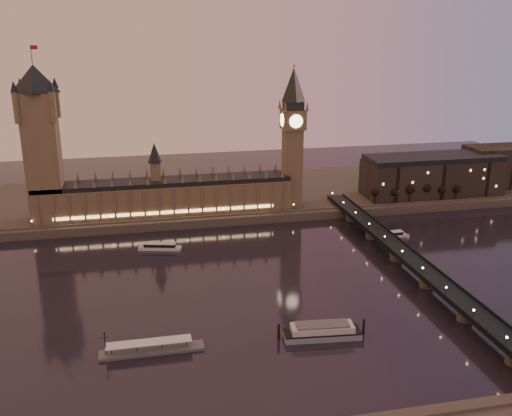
{
  "coord_description": "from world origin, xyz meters",
  "views": [
    {
      "loc": [
        -57.11,
        -276.33,
        135.22
      ],
      "look_at": [
        8.49,
        35.0,
        33.64
      ],
      "focal_mm": 40.0,
      "sensor_mm": 36.0,
      "label": 1
    }
  ],
  "objects": [
    {
      "name": "big_ben",
      "position": [
        53.99,
        120.99,
        63.95
      ],
      "size": [
        17.68,
        17.68,
        104.0
      ],
      "color": "brown",
      "rests_on": "ground"
    },
    {
      "name": "far_embankment",
      "position": [
        30.0,
        165.0,
        3.0
      ],
      "size": [
        560.0,
        130.0,
        6.0
      ],
      "primitive_type": "cube",
      "color": "#423D35",
      "rests_on": "ground"
    },
    {
      "name": "city_block",
      "position": [
        194.94,
        130.93,
        22.24
      ],
      "size": [
        155.0,
        45.0,
        34.0
      ],
      "color": "black",
      "rests_on": "ground"
    },
    {
      "name": "moored_barge",
      "position": [
        19.64,
        -58.07,
        3.14
      ],
      "size": [
        40.47,
        13.15,
        7.45
      ],
      "rotation": [
        0.0,
        0.0,
        -0.1
      ],
      "color": "#7F92A1",
      "rests_on": "ground"
    },
    {
      "name": "bare_tree_3",
      "position": [
        156.93,
        109.0,
        15.09
      ],
      "size": [
        5.99,
        5.99,
        12.18
      ],
      "color": "black",
      "rests_on": "ground"
    },
    {
      "name": "cruise_boat_b",
      "position": [
        105.21,
        55.95,
        1.82
      ],
      "size": [
        22.56,
        6.34,
        4.13
      ],
      "rotation": [
        0.0,
        0.0,
        0.03
      ],
      "color": "silver",
      "rests_on": "ground"
    },
    {
      "name": "victoria_tower",
      "position": [
        -120.0,
        121.0,
        65.79
      ],
      "size": [
        31.68,
        31.68,
        118.0
      ],
      "color": "brown",
      "rests_on": "ground"
    },
    {
      "name": "bare_tree_4",
      "position": [
        169.87,
        109.0,
        15.09
      ],
      "size": [
        5.99,
        5.99,
        12.18
      ],
      "color": "black",
      "rests_on": "ground"
    },
    {
      "name": "bare_tree_0",
      "position": [
        118.1,
        109.0,
        15.09
      ],
      "size": [
        5.99,
        5.99,
        12.18
      ],
      "color": "black",
      "rests_on": "ground"
    },
    {
      "name": "bare_tree_1",
      "position": [
        131.04,
        109.0,
        15.09
      ],
      "size": [
        5.99,
        5.99,
        12.18
      ],
      "color": "black",
      "rests_on": "ground"
    },
    {
      "name": "bare_tree_2",
      "position": [
        143.98,
        109.0,
        15.09
      ],
      "size": [
        5.99,
        5.99,
        12.18
      ],
      "color": "black",
      "rests_on": "ground"
    },
    {
      "name": "pontoon_pier",
      "position": [
        -56.86,
        -54.38,
        1.3
      ],
      "size": [
        45.21,
        7.53,
        12.06
      ],
      "color": "#595B5E",
      "rests_on": "ground"
    },
    {
      "name": "palace_of_westminster",
      "position": [
        -40.12,
        120.99,
        21.71
      ],
      "size": [
        180.0,
        26.62,
        52.0
      ],
      "color": "brown",
      "rests_on": "ground"
    },
    {
      "name": "ground",
      "position": [
        0.0,
        0.0,
        0.0
      ],
      "size": [
        700.0,
        700.0,
        0.0
      ],
      "primitive_type": "plane",
      "color": "black",
      "rests_on": "ground"
    },
    {
      "name": "bare_tree_5",
      "position": [
        182.81,
        109.0,
        15.09
      ],
      "size": [
        5.99,
        5.99,
        12.18
      ],
      "color": "black",
      "rests_on": "ground"
    },
    {
      "name": "cruise_boat_a",
      "position": [
        -47.39,
        65.97,
        1.89
      ],
      "size": [
        27.42,
        12.3,
        4.29
      ],
      "rotation": [
        0.0,
        0.0,
        -0.25
      ],
      "color": "silver",
      "rests_on": "ground"
    },
    {
      "name": "westminster_bridge",
      "position": [
        91.61,
        0.0,
        5.52
      ],
      "size": [
        13.2,
        260.0,
        15.3
      ],
      "color": "black",
      "rests_on": "ground"
    }
  ]
}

